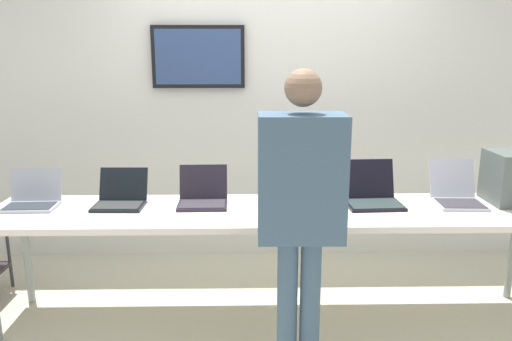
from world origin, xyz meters
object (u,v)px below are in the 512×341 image
object	(u,v)px
laptop_station_3	(286,196)
person	(301,200)
laptop_station_4	(371,194)
laptop_station_1	(120,197)
workbench	(274,216)
laptop_station_2	(203,196)
laptop_station_5	(457,194)
laptop_station_0	(33,198)

from	to	relation	value
laptop_station_3	person	world-z (taller)	person
laptop_station_4	person	xyz separation A→B (m)	(-0.56, -0.74, 0.19)
laptop_station_1	workbench	bearing A→B (deg)	-6.17
laptop_station_2	laptop_station_3	world-z (taller)	laptop_station_3
workbench	laptop_station_5	bearing A→B (deg)	5.61
laptop_station_5	person	world-z (taller)	person
laptop_station_4	laptop_station_5	world-z (taller)	laptop_station_4
laptop_station_1	laptop_station_4	xyz separation A→B (m)	(1.67, 0.01, 0.01)
laptop_station_3	laptop_station_5	bearing A→B (deg)	1.10
laptop_station_2	laptop_station_5	size ratio (longest dim) A/B	0.85
laptop_station_2	laptop_station_3	size ratio (longest dim) A/B	1.00
laptop_station_5	laptop_station_3	bearing A→B (deg)	-178.90
laptop_station_5	laptop_station_4	bearing A→B (deg)	-179.99
laptop_station_1	laptop_station_2	xyz separation A→B (m)	(0.54, 0.02, 0.00)
laptop_station_3	laptop_station_5	world-z (taller)	laptop_station_5
laptop_station_0	workbench	bearing A→B (deg)	-3.58
laptop_station_3	person	distance (m)	0.75
laptop_station_5	person	bearing A→B (deg)	-146.79
laptop_station_4	laptop_station_3	bearing A→B (deg)	-177.81
laptop_station_4	person	world-z (taller)	person
laptop_station_0	laptop_station_1	xyz separation A→B (m)	(0.57, 0.01, -0.00)
laptop_station_1	person	distance (m)	1.35
laptop_station_4	person	size ratio (longest dim) A/B	0.22
laptop_station_2	workbench	bearing A→B (deg)	-14.84
laptop_station_0	person	size ratio (longest dim) A/B	0.20
laptop_station_5	workbench	bearing A→B (deg)	-174.39
workbench	person	size ratio (longest dim) A/B	2.18
laptop_station_3	laptop_station_4	distance (m)	0.58
laptop_station_2	laptop_station_4	distance (m)	1.13
laptop_station_0	laptop_station_1	world-z (taller)	laptop_station_0
laptop_station_2	laptop_station_4	size ratio (longest dim) A/B	0.87
laptop_station_1	laptop_station_4	size ratio (longest dim) A/B	0.87
laptop_station_3	person	xyz separation A→B (m)	(0.02, -0.72, 0.20)
workbench	laptop_station_4	bearing A→B (deg)	10.44
laptop_station_1	laptop_station_2	distance (m)	0.54
workbench	laptop_station_2	bearing A→B (deg)	165.16
laptop_station_2	laptop_station_3	xyz separation A→B (m)	(0.55, -0.03, 0.00)
workbench	laptop_station_1	xyz separation A→B (m)	(-1.01, 0.11, 0.10)
laptop_station_2	laptop_station_5	world-z (taller)	laptop_station_5
workbench	laptop_station_3	bearing A→B (deg)	50.72
laptop_station_2	laptop_station_3	bearing A→B (deg)	-2.65
laptop_station_4	person	bearing A→B (deg)	-126.93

